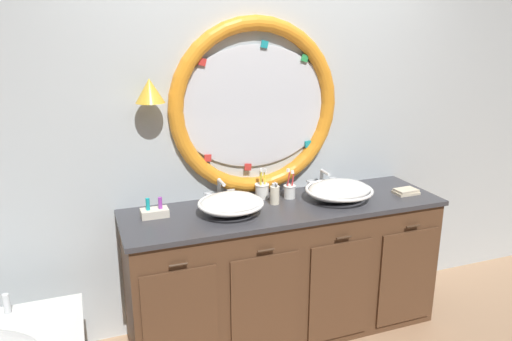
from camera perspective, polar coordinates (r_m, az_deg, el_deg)
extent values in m
cube|color=silver|center=(3.26, 0.32, 4.56)|extent=(6.40, 0.08, 2.60)
ellipsoid|color=silver|center=(3.16, -0.05, 7.38)|extent=(1.04, 0.02, 0.78)
torus|color=orange|center=(3.16, -0.02, 7.37)|extent=(1.13, 0.10, 1.13)
cube|color=green|center=(3.36, 8.40, 8.40)|extent=(0.05, 0.01, 0.05)
cube|color=green|center=(3.25, 5.69, 12.88)|extent=(0.05, 0.01, 0.05)
cube|color=teal|center=(3.13, 0.99, 14.46)|extent=(0.05, 0.01, 0.05)
cube|color=red|center=(3.02, -6.26, 12.44)|extent=(0.05, 0.01, 0.05)
cube|color=silver|center=(3.01, -9.30, 6.60)|extent=(0.05, 0.01, 0.05)
cube|color=red|center=(3.12, -5.63, 1.46)|extent=(0.05, 0.01, 0.05)
cube|color=red|center=(3.22, -0.95, 0.41)|extent=(0.05, 0.01, 0.05)
cube|color=teal|center=(3.35, 6.06, 3.08)|extent=(0.05, 0.01, 0.05)
cylinder|color=#4C3823|center=(2.95, -12.43, 9.56)|extent=(0.02, 0.09, 0.02)
cone|color=gold|center=(2.90, -12.26, 9.06)|extent=(0.17, 0.17, 0.14)
cube|color=brown|center=(3.29, 3.26, -11.53)|extent=(2.00, 0.58, 0.86)
cube|color=#38383D|center=(3.11, 3.39, -4.27)|extent=(2.04, 0.61, 0.03)
cube|color=#38383D|center=(3.37, 1.47, -3.90)|extent=(2.00, 0.02, 0.11)
cube|color=brown|center=(2.87, -8.72, -17.25)|extent=(0.42, 0.02, 0.65)
cylinder|color=#422D1E|center=(2.68, -9.01, -10.78)|extent=(0.10, 0.01, 0.01)
cube|color=brown|center=(2.99, 1.05, -15.57)|extent=(0.42, 0.02, 0.65)
cylinder|color=#422D1E|center=(2.80, 1.18, -9.27)|extent=(0.10, 0.01, 0.01)
cube|color=brown|center=(3.18, 9.72, -13.69)|extent=(0.42, 0.02, 0.65)
cylinder|color=#422D1E|center=(3.00, 10.17, -7.69)|extent=(0.10, 0.01, 0.01)
cube|color=brown|center=(3.44, 17.13, -11.82)|extent=(0.42, 0.02, 0.65)
cylinder|color=#422D1E|center=(3.27, 17.80, -6.18)|extent=(0.10, 0.01, 0.01)
cylinder|color=silver|center=(3.02, -27.00, -13.62)|extent=(0.04, 0.04, 0.11)
ellipsoid|color=white|center=(2.93, -2.94, -3.88)|extent=(0.38, 0.29, 0.13)
torus|color=white|center=(2.93, -2.95, -3.82)|extent=(0.40, 0.40, 0.02)
cylinder|color=silver|center=(2.93, -2.95, -3.82)|extent=(0.03, 0.03, 0.01)
ellipsoid|color=white|center=(3.21, 9.64, -2.29)|extent=(0.42, 0.32, 0.13)
torus|color=white|center=(3.21, 9.64, -2.24)|extent=(0.44, 0.44, 0.02)
cylinder|color=silver|center=(3.21, 9.64, -2.24)|extent=(0.03, 0.03, 0.01)
cylinder|color=silver|center=(3.17, -4.26, -3.39)|extent=(0.05, 0.05, 0.02)
cylinder|color=silver|center=(3.15, -4.29, -2.17)|extent=(0.02, 0.02, 0.12)
sphere|color=silver|center=(3.13, -4.31, -1.11)|extent=(0.03, 0.03, 0.03)
cylinder|color=silver|center=(3.08, -4.03, -1.40)|extent=(0.02, 0.11, 0.02)
cylinder|color=silver|center=(3.14, -5.61, -3.20)|extent=(0.04, 0.04, 0.06)
cylinder|color=silver|center=(3.18, -2.94, -2.89)|extent=(0.04, 0.04, 0.06)
cube|color=silver|center=(3.13, -5.63, -2.62)|extent=(0.05, 0.01, 0.01)
cube|color=silver|center=(3.17, -2.95, -2.31)|extent=(0.05, 0.01, 0.01)
cylinder|color=silver|center=(3.43, 7.59, -1.92)|extent=(0.05, 0.05, 0.02)
cylinder|color=silver|center=(3.41, 7.63, -0.89)|extent=(0.02, 0.02, 0.11)
sphere|color=silver|center=(3.40, 7.66, -0.01)|extent=(0.03, 0.03, 0.03)
cylinder|color=silver|center=(3.35, 8.07, -0.25)|extent=(0.02, 0.10, 0.02)
cylinder|color=silver|center=(3.39, 6.30, -1.76)|extent=(0.04, 0.04, 0.06)
cylinder|color=silver|center=(3.47, 8.87, -1.44)|extent=(0.04, 0.04, 0.06)
cube|color=silver|center=(3.38, 6.31, -1.21)|extent=(0.05, 0.01, 0.01)
cube|color=silver|center=(3.46, 8.89, -0.90)|extent=(0.05, 0.01, 0.01)
cylinder|color=white|center=(3.20, 0.69, -2.43)|extent=(0.09, 0.09, 0.09)
torus|color=white|center=(3.19, 0.70, -1.64)|extent=(0.10, 0.10, 0.01)
cylinder|color=yellow|center=(3.20, 1.05, -1.58)|extent=(0.01, 0.03, 0.16)
cube|color=white|center=(3.17, 1.06, 0.00)|extent=(0.02, 0.02, 0.02)
cylinder|color=yellow|center=(3.20, 0.53, -1.61)|extent=(0.01, 0.02, 0.16)
cube|color=white|center=(3.18, 0.53, -0.09)|extent=(0.02, 0.02, 0.02)
cylinder|color=yellow|center=(3.17, 0.57, -1.63)|extent=(0.01, 0.02, 0.17)
cube|color=white|center=(3.14, 0.58, 0.05)|extent=(0.02, 0.02, 0.02)
cylinder|color=white|center=(3.21, 3.93, -2.49)|extent=(0.07, 0.07, 0.08)
torus|color=white|center=(3.20, 3.94, -1.79)|extent=(0.08, 0.08, 0.01)
cylinder|color=#E0383D|center=(3.20, 4.23, -1.68)|extent=(0.03, 0.02, 0.15)
cube|color=white|center=(3.18, 4.26, -0.18)|extent=(0.02, 0.02, 0.02)
cylinder|color=#E0383D|center=(3.19, 3.72, -1.60)|extent=(0.03, 0.02, 0.17)
cube|color=white|center=(3.16, 3.76, 0.03)|extent=(0.02, 0.02, 0.02)
cylinder|color=#EFE5C6|center=(3.10, 2.26, -2.87)|extent=(0.06, 0.06, 0.12)
cylinder|color=silver|center=(3.08, 2.28, -1.67)|extent=(0.04, 0.04, 0.02)
cylinder|color=silver|center=(3.06, 2.41, -1.52)|extent=(0.01, 0.04, 0.01)
cube|color=beige|center=(3.45, 17.03, -2.47)|extent=(0.16, 0.11, 0.02)
cube|color=beige|center=(3.44, 17.05, -2.21)|extent=(0.15, 0.11, 0.02)
cube|color=beige|center=(2.96, -11.71, -4.84)|extent=(0.16, 0.10, 0.05)
cylinder|color=#19ADB2|center=(2.94, -12.47, -3.84)|extent=(0.02, 0.02, 0.07)
cylinder|color=purple|center=(2.95, -11.08, -3.71)|extent=(0.02, 0.02, 0.07)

